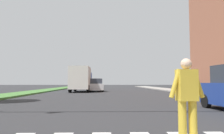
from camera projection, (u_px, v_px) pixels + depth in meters
The scene contains 6 objects.
ground_plane at pixel (108, 91), 27.73m from camera, with size 140.00×140.00×0.00m, color #2D2D30.
median_strip at pixel (36, 92), 25.48m from camera, with size 2.76×64.00×0.15m, color #477A38.
sidewalk_right at pixel (183, 91), 26.02m from camera, with size 3.00×64.00×0.15m, color #9E9991.
pedestrian_performer at pixel (187, 97), 4.12m from camera, with size 0.75×0.28×1.69m.
sedan_midblock at pixel (95, 85), 27.84m from camera, with size 2.28×4.51×1.69m.
truck_box_delivery at pixel (81, 79), 26.53m from camera, with size 2.40×6.20×3.10m.
Camera 1 is at (-0.36, 2.10, 1.22)m, focal length 33.54 mm.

